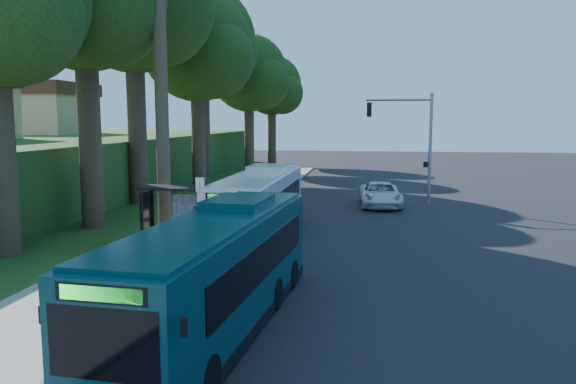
% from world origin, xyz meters
% --- Properties ---
extents(ground, '(140.00, 140.00, 0.00)m').
position_xyz_m(ground, '(0.00, 0.00, 0.00)').
color(ground, black).
rests_on(ground, ground).
extents(sidewalk, '(4.50, 70.00, 0.12)m').
position_xyz_m(sidewalk, '(-7.30, 0.00, 0.06)').
color(sidewalk, gray).
rests_on(sidewalk, ground).
extents(red_curb, '(0.25, 30.00, 0.13)m').
position_xyz_m(red_curb, '(-5.00, -4.00, 0.07)').
color(red_curb, maroon).
rests_on(red_curb, ground).
extents(grass_verge, '(8.00, 70.00, 0.06)m').
position_xyz_m(grass_verge, '(-13.00, 5.00, 0.03)').
color(grass_verge, '#234719').
rests_on(grass_verge, ground).
extents(bus_shelter, '(3.20, 1.51, 2.55)m').
position_xyz_m(bus_shelter, '(-7.26, -2.86, 1.81)').
color(bus_shelter, black).
rests_on(bus_shelter, ground).
extents(stop_sign_pole, '(0.35, 0.06, 3.17)m').
position_xyz_m(stop_sign_pole, '(-5.40, -5.00, 2.08)').
color(stop_sign_pole, gray).
rests_on(stop_sign_pole, ground).
extents(traffic_signal_pole, '(4.10, 0.30, 7.00)m').
position_xyz_m(traffic_signal_pole, '(3.78, 10.00, 4.42)').
color(traffic_signal_pole, gray).
rests_on(traffic_signal_pole, ground).
extents(hillside_backdrop, '(24.00, 60.00, 8.80)m').
position_xyz_m(hillside_backdrop, '(-26.30, 15.10, 2.44)').
color(hillside_backdrop, '#234719').
rests_on(hillside_backdrop, ground).
extents(tree_2, '(8.82, 8.40, 15.12)m').
position_xyz_m(tree_2, '(-11.89, 15.98, 10.48)').
color(tree_2, '#382B1E').
rests_on(tree_2, ground).
extents(tree_3, '(10.08, 9.60, 17.28)m').
position_xyz_m(tree_3, '(-13.88, 23.98, 11.98)').
color(tree_3, '#382B1E').
rests_on(tree_3, ground).
extents(tree_4, '(8.40, 8.00, 14.14)m').
position_xyz_m(tree_4, '(-11.40, 31.98, 9.73)').
color(tree_4, '#382B1E').
rests_on(tree_4, ground).
extents(tree_5, '(7.35, 7.00, 12.86)m').
position_xyz_m(tree_5, '(-10.41, 39.99, 8.96)').
color(tree_5, '#382B1E').
rests_on(tree_5, ground).
extents(white_bus, '(2.45, 10.87, 3.23)m').
position_xyz_m(white_bus, '(-3.80, -1.16, 1.58)').
color(white_bus, silver).
rests_on(white_bus, ground).
extents(teal_bus, '(3.15, 10.93, 3.21)m').
position_xyz_m(teal_bus, '(-2.69, -12.25, 1.57)').
color(teal_bus, '#0A353C').
rests_on(teal_bus, ground).
extents(pickup, '(2.75, 5.44, 1.48)m').
position_xyz_m(pickup, '(1.79, 9.36, 0.74)').
color(pickup, silver).
rests_on(pickup, ground).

